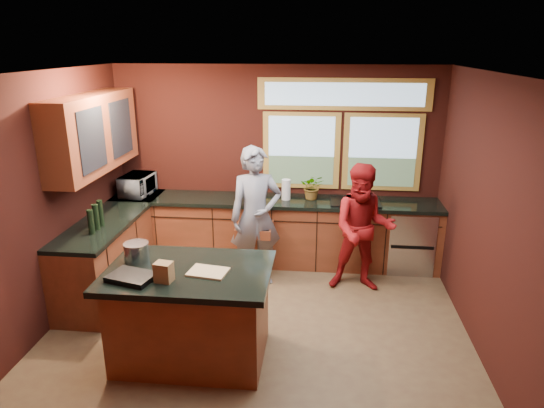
% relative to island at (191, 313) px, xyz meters
% --- Properties ---
extents(floor, '(4.50, 4.50, 0.00)m').
position_rel_island_xyz_m(floor, '(0.58, 0.59, -0.48)').
color(floor, brown).
rests_on(floor, ground).
extents(room_shell, '(4.52, 4.02, 2.71)m').
position_rel_island_xyz_m(room_shell, '(-0.02, 0.91, 1.32)').
color(room_shell, black).
rests_on(room_shell, ground).
extents(back_counter, '(4.50, 0.64, 0.93)m').
position_rel_island_xyz_m(back_counter, '(0.78, 2.28, -0.01)').
color(back_counter, '#5B2A15').
rests_on(back_counter, floor).
extents(left_counter, '(0.64, 2.30, 0.93)m').
position_rel_island_xyz_m(left_counter, '(-1.37, 1.44, -0.01)').
color(left_counter, '#5B2A15').
rests_on(left_counter, floor).
extents(island, '(1.55, 1.05, 0.95)m').
position_rel_island_xyz_m(island, '(0.00, 0.00, 0.00)').
color(island, '#5B2A15').
rests_on(island, floor).
extents(person_grey, '(0.75, 0.60, 1.79)m').
position_rel_island_xyz_m(person_grey, '(0.41, 1.64, 0.42)').
color(person_grey, slate).
rests_on(person_grey, floor).
extents(person_red, '(0.80, 0.63, 1.62)m').
position_rel_island_xyz_m(person_red, '(1.74, 1.59, 0.33)').
color(person_red, maroon).
rests_on(person_red, floor).
extents(microwave, '(0.40, 0.56, 0.29)m').
position_rel_island_xyz_m(microwave, '(-1.34, 2.28, 0.60)').
color(microwave, '#999999').
rests_on(microwave, left_counter).
extents(potted_plant, '(0.31, 0.27, 0.35)m').
position_rel_island_xyz_m(potted_plant, '(1.10, 2.34, 0.63)').
color(potted_plant, '#999999').
rests_on(potted_plant, back_counter).
extents(paper_towel, '(0.12, 0.12, 0.28)m').
position_rel_island_xyz_m(paper_towel, '(0.74, 2.29, 0.59)').
color(paper_towel, silver).
rests_on(paper_towel, back_counter).
extents(cutting_board, '(0.39, 0.30, 0.02)m').
position_rel_island_xyz_m(cutting_board, '(0.20, -0.05, 0.48)').
color(cutting_board, '#A78455').
rests_on(cutting_board, island).
extents(stock_pot, '(0.24, 0.24, 0.18)m').
position_rel_island_xyz_m(stock_pot, '(-0.55, 0.15, 0.56)').
color(stock_pot, '#B2B2B7').
rests_on(stock_pot, island).
extents(paper_bag, '(0.17, 0.14, 0.18)m').
position_rel_island_xyz_m(paper_bag, '(-0.15, -0.25, 0.56)').
color(paper_bag, brown).
rests_on(paper_bag, island).
extents(black_tray, '(0.46, 0.37, 0.05)m').
position_rel_island_xyz_m(black_tray, '(-0.45, -0.25, 0.49)').
color(black_tray, black).
rests_on(black_tray, island).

